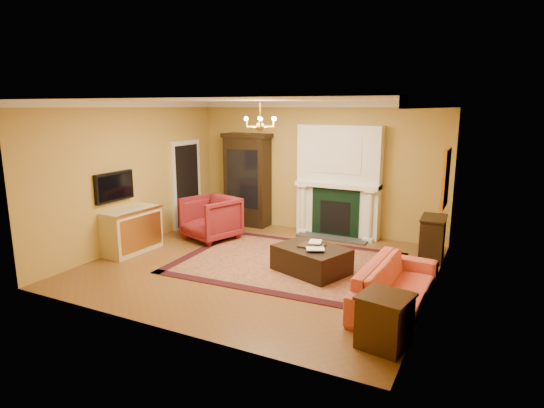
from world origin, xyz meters
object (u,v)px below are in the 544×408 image
Objects in this scene: commode at (131,230)px; leather_ottoman at (311,259)px; wingback_armchair at (211,216)px; pedestal_table at (189,214)px; coral_sofa at (396,278)px; console_table at (432,239)px; china_cabinet at (248,182)px; end_table at (384,322)px.

commode reaches higher than leather_ottoman.
commode is 3.74m from leather_ottoman.
wingback_armchair is 0.96m from pedestal_table.
console_table is (0.18, 2.39, -0.02)m from coral_sofa.
wingback_armchair is at bearing -93.42° from china_cabinet.
china_cabinet is at bearing 104.76° from wingback_armchair.
end_table is at bearing -171.99° from coral_sofa.
wingback_armchair reaches higher than leather_ottoman.
wingback_armchair is 1.30× the size of console_table.
end_table reaches higher than leather_ottoman.
console_table is (5.44, 0.41, -0.00)m from pedestal_table.
wingback_armchair is at bearing -22.75° from pedestal_table.
end_table is 3.65m from console_table.
wingback_armchair is at bearing -178.49° from leather_ottoman.
china_cabinet is 3.68m from leather_ottoman.
coral_sofa is (5.33, -0.15, -0.02)m from commode.
china_cabinet is at bearing 135.38° from end_table.
china_cabinet is at bearing 56.58° from coral_sofa.
china_cabinet reaches higher than coral_sofa.
end_table is at bearing -14.36° from wingback_armchair.
coral_sofa is at bearing 0.85° from commode.
china_cabinet reaches higher than commode.
commode is 1.87× the size of end_table.
coral_sofa is at bearing -35.82° from china_cabinet.
coral_sofa is 2.67× the size of console_table.
commode is 1.47× the size of console_table.
china_cabinet is 6.26m from end_table.
wingback_armchair is 1.66× the size of end_table.
wingback_armchair is 1.74m from commode.
console_table is at bearing -2.02° from coral_sofa.
china_cabinet is 3.18m from commode.
commode reaches higher than coral_sofa.
china_cabinet is 2.66× the size of console_table.
leather_ottoman is (3.70, 0.54, -0.20)m from commode.
leather_ottoman is at bearing 131.75° from end_table.
console_table is 0.67× the size of leather_ottoman.
leather_ottoman is at bearing -139.52° from console_table.
pedestal_table is 0.32× the size of coral_sofa.
end_table is 0.53× the size of leather_ottoman.
commode is 5.63m from end_table.
commode is 0.55× the size of coral_sofa.
console_table is (5.51, 2.23, -0.04)m from commode.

